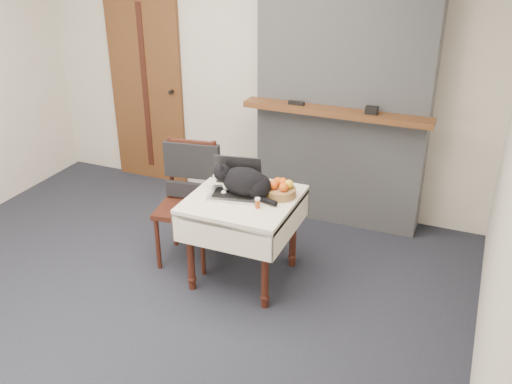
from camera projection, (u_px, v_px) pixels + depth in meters
The scene contains 12 objects.
ground at pixel (151, 301), 4.23m from camera, with size 4.50×4.50×0.00m, color black.
room_shell at pixel (167, 50), 3.85m from camera, with size 4.52×4.01×2.61m.
door at pixel (147, 88), 5.86m from camera, with size 0.82×0.10×2.00m.
chimney at pixel (344, 82), 4.89m from camera, with size 1.62×0.48×2.60m.
side_table at pixel (243, 211), 4.28m from camera, with size 0.78×0.78×0.70m.
laptop at pixel (236, 185), 4.27m from camera, with size 0.41×0.37×0.27m.
cat at pixel (246, 182), 4.20m from camera, with size 0.54×0.24×0.26m.
cream_jar at pixel (211, 188), 4.28m from camera, with size 0.07×0.07×0.08m, color silver.
pill_bottle at pixel (258, 203), 4.06m from camera, with size 0.04×0.04×0.08m.
fruit_basket at pixel (281, 190), 4.23m from camera, with size 0.23×0.23×0.13m.
desk_clutter at pixel (264, 195), 4.25m from camera, with size 0.16×0.02×0.01m, color black.
chair at pixel (190, 185), 4.58m from camera, with size 0.51×0.50×0.99m.
Camera 1 is at (2.06, -2.89, 2.57)m, focal length 40.00 mm.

